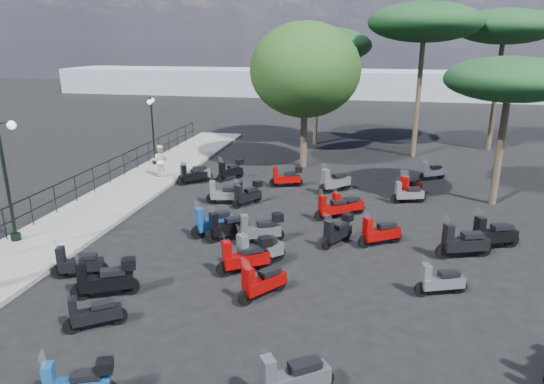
% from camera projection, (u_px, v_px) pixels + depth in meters
% --- Properties ---
extents(ground, '(120.00, 120.00, 0.00)m').
position_uv_depth(ground, '(244.00, 239.00, 16.81)').
color(ground, black).
rests_on(ground, ground).
extents(sidewalk, '(3.00, 30.00, 0.15)m').
position_uv_depth(sidewalk, '(116.00, 198.00, 20.85)').
color(sidewalk, slate).
rests_on(sidewalk, ground).
extents(railing, '(0.04, 26.04, 1.10)m').
position_uv_depth(railing, '(84.00, 180.00, 20.67)').
color(railing, black).
rests_on(railing, sidewalk).
extents(lamp_post_1, '(0.62, 1.14, 4.09)m').
position_uv_depth(lamp_post_1, '(5.00, 173.00, 15.67)').
color(lamp_post_1, black).
rests_on(lamp_post_1, sidewalk).
extents(lamp_post_2, '(0.48, 1.03, 3.61)m').
position_uv_depth(lamp_post_2, '(153.00, 126.00, 25.70)').
color(lamp_post_2, black).
rests_on(lamp_post_2, sidewalk).
extents(pedestrian_far, '(0.85, 0.71, 1.57)m').
position_uv_depth(pedestrian_far, '(160.00, 161.00, 23.74)').
color(pedestrian_far, silver).
rests_on(pedestrian_far, sidewalk).
extents(scooter_0, '(1.41, 0.75, 1.18)m').
position_uv_depth(scooter_0, '(77.00, 384.00, 9.12)').
color(scooter_0, black).
rests_on(scooter_0, ground).
extents(scooter_1, '(1.52, 0.74, 1.26)m').
position_uv_depth(scooter_1, '(78.00, 264.00, 13.98)').
color(scooter_1, black).
rests_on(scooter_1, ground).
extents(scooter_2, '(1.36, 1.31, 1.42)m').
position_uv_depth(scooter_2, '(213.00, 222.00, 16.99)').
color(scooter_2, black).
rests_on(scooter_2, ground).
extents(scooter_3, '(1.59, 0.61, 1.28)m').
position_uv_depth(scooter_3, '(225.00, 193.00, 20.22)').
color(scooter_3, black).
rests_on(scooter_3, ground).
extents(scooter_4, '(1.49, 1.05, 1.36)m').
position_uv_depth(scooter_4, '(194.00, 173.00, 23.27)').
color(scooter_4, black).
rests_on(scooter_4, ground).
extents(scooter_5, '(1.25, 1.11, 1.25)m').
position_uv_depth(scooter_5, '(193.00, 175.00, 23.05)').
color(scooter_5, black).
rests_on(scooter_5, ground).
extents(scooter_6, '(1.26, 0.94, 1.18)m').
position_uv_depth(scooter_6, '(93.00, 314.00, 11.50)').
color(scooter_6, black).
rests_on(scooter_6, ground).
extents(scooter_7, '(1.65, 0.98, 1.41)m').
position_uv_depth(scooter_7, '(105.00, 279.00, 12.89)').
color(scooter_7, black).
rests_on(scooter_7, ground).
extents(scooter_8, '(1.40, 1.38, 1.48)m').
position_uv_depth(scooter_8, '(258.00, 251.00, 14.64)').
color(scooter_8, black).
rests_on(scooter_8, ground).
extents(scooter_9, '(1.36, 1.19, 1.36)m').
position_uv_depth(scooter_9, '(227.00, 227.00, 16.62)').
color(scooter_9, black).
rests_on(scooter_9, ground).
extents(scooter_10, '(1.01, 1.38, 1.25)m').
position_uv_depth(scooter_10, '(248.00, 195.00, 20.08)').
color(scooter_10, black).
rests_on(scooter_10, ground).
extents(scooter_11, '(1.08, 1.34, 1.25)m').
position_uv_depth(scooter_11, '(231.00, 171.00, 23.74)').
color(scooter_11, black).
rests_on(scooter_11, ground).
extents(scooter_12, '(1.48, 1.10, 1.38)m').
position_uv_depth(scooter_12, '(292.00, 379.00, 9.20)').
color(scooter_12, black).
rests_on(scooter_12, ground).
extents(scooter_13, '(1.55, 1.11, 1.39)m').
position_uv_depth(scooter_13, '(246.00, 257.00, 14.24)').
color(scooter_13, black).
rests_on(scooter_13, ground).
extents(scooter_14, '(1.10, 1.40, 1.33)m').
position_uv_depth(scooter_14, '(262.00, 282.00, 12.87)').
color(scooter_14, black).
rests_on(scooter_14, ground).
extents(scooter_15, '(1.59, 0.92, 1.35)m').
position_uv_depth(scooter_15, '(261.00, 229.00, 16.33)').
color(scooter_15, black).
rests_on(scooter_15, ground).
extents(scooter_16, '(1.54, 0.72, 1.26)m').
position_uv_depth(scooter_16, '(287.00, 177.00, 22.57)').
color(scooter_16, black).
rests_on(scooter_16, ground).
extents(scooter_17, '(1.40, 1.36, 1.46)m').
position_uv_depth(scooter_17, '(335.00, 182.00, 21.77)').
color(scooter_17, black).
rests_on(scooter_17, ground).
extents(scooter_19, '(1.44, 0.72, 1.20)m').
position_uv_depth(scooter_19, '(440.00, 281.00, 13.03)').
color(scooter_19, black).
rests_on(scooter_19, ground).
extents(scooter_20, '(0.96, 1.39, 1.24)m').
position_uv_depth(scooter_20, '(338.00, 231.00, 16.26)').
color(scooter_20, black).
rests_on(scooter_20, ground).
extents(scooter_21, '(1.46, 1.02, 1.33)m').
position_uv_depth(scooter_21, '(380.00, 233.00, 16.16)').
color(scooter_21, black).
rests_on(scooter_21, ground).
extents(scooter_22, '(1.38, 1.03, 1.29)m').
position_uv_depth(scooter_22, '(346.00, 205.00, 18.86)').
color(scooter_22, black).
rests_on(scooter_22, ground).
extents(scooter_23, '(1.47, 0.66, 1.20)m').
position_uv_depth(scooter_23, '(408.00, 194.00, 20.36)').
color(scooter_23, black).
rests_on(scooter_23, ground).
extents(scooter_26, '(1.78, 0.85, 1.46)m').
position_uv_depth(scooter_26, '(463.00, 243.00, 15.23)').
color(scooter_26, black).
rests_on(scooter_26, ground).
extents(scooter_27, '(1.74, 0.92, 1.46)m').
position_uv_depth(scooter_27, '(493.00, 235.00, 15.88)').
color(scooter_27, black).
rests_on(scooter_27, ground).
extents(scooter_28, '(1.07, 1.58, 1.42)m').
position_uv_depth(scooter_28, '(410.00, 188.00, 20.89)').
color(scooter_28, black).
rests_on(scooter_28, ground).
extents(scooter_29, '(1.30, 0.91, 1.19)m').
position_uv_depth(scooter_29, '(432.00, 172.00, 23.75)').
color(scooter_29, black).
rests_on(scooter_29, ground).
extents(scooter_30, '(1.38, 1.03, 1.29)m').
position_uv_depth(scooter_30, '(333.00, 208.00, 18.55)').
color(scooter_30, black).
rests_on(scooter_30, ground).
extents(broadleaf_tree, '(5.72, 5.72, 7.54)m').
position_uv_depth(broadleaf_tree, '(305.00, 70.00, 24.84)').
color(broadleaf_tree, '#38281E').
rests_on(broadleaf_tree, ground).
extents(pine_0, '(6.18, 6.18, 8.58)m').
position_uv_depth(pine_0, '(425.00, 23.00, 26.38)').
color(pine_0, '#38281E').
rests_on(pine_0, ground).
extents(pine_1, '(5.85, 5.85, 8.35)m').
position_uv_depth(pine_1, '(505.00, 27.00, 28.03)').
color(pine_1, '#38281E').
rests_on(pine_1, ground).
extents(pine_2, '(6.71, 6.71, 7.42)m').
position_uv_depth(pine_2, '(318.00, 46.00, 30.09)').
color(pine_2, '#38281E').
rests_on(pine_2, ground).
extents(pine_3, '(5.05, 5.05, 6.03)m').
position_uv_depth(pine_3, '(510.00, 80.00, 18.87)').
color(pine_3, '#38281E').
rests_on(pine_3, ground).
extents(distant_hills, '(70.00, 8.00, 3.00)m').
position_uv_depth(distant_hills, '(340.00, 83.00, 58.35)').
color(distant_hills, gray).
rests_on(distant_hills, ground).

